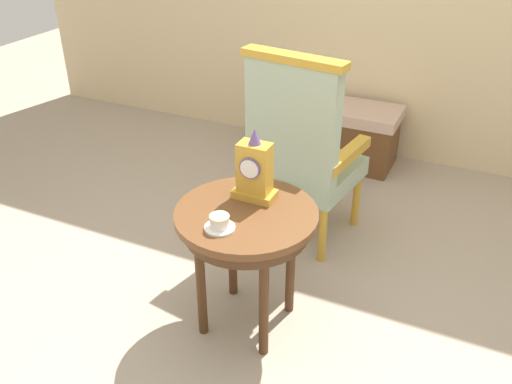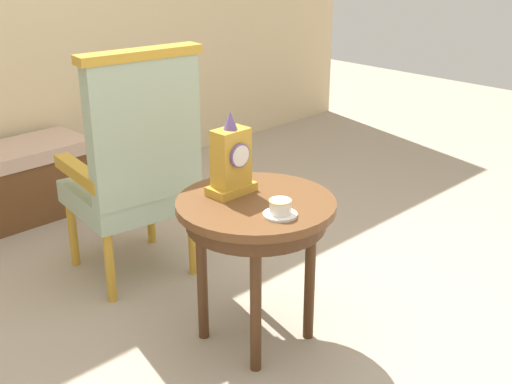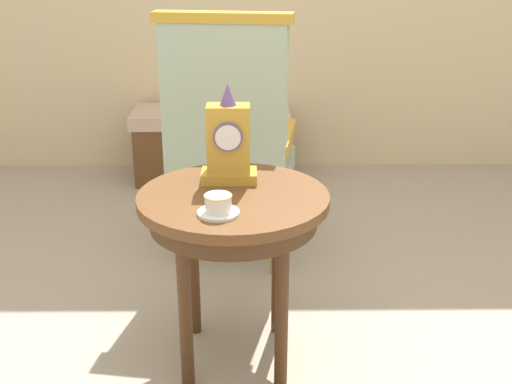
{
  "view_description": "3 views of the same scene",
  "coord_description": "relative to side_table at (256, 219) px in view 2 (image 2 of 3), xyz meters",
  "views": [
    {
      "loc": [
        0.83,
        -1.72,
        1.9
      ],
      "look_at": [
        -0.04,
        0.15,
        0.7
      ],
      "focal_mm": 38.65,
      "sensor_mm": 36.0,
      "label": 1
    },
    {
      "loc": [
        -1.74,
        -1.6,
        1.63
      ],
      "look_at": [
        -0.07,
        0.08,
        0.67
      ],
      "focal_mm": 46.53,
      "sensor_mm": 36.0,
      "label": 2
    },
    {
      "loc": [
        0.0,
        -1.83,
        1.39
      ],
      "look_at": [
        0.02,
        0.2,
        0.59
      ],
      "focal_mm": 44.6,
      "sensor_mm": 36.0,
      "label": 3
    }
  ],
  "objects": [
    {
      "name": "ground_plane",
      "position": [
        0.06,
        -0.09,
        -0.55
      ],
      "size": [
        10.0,
        10.0,
        0.0
      ],
      "primitive_type": "plane",
      "color": "tan"
    },
    {
      "name": "mantel_clock",
      "position": [
        -0.02,
        0.12,
        0.22
      ],
      "size": [
        0.19,
        0.11,
        0.34
      ],
      "color": "gold",
      "rests_on": "side_table"
    },
    {
      "name": "teacup_left",
      "position": [
        -0.04,
        -0.17,
        0.11
      ],
      "size": [
        0.13,
        0.13,
        0.06
      ],
      "color": "white",
      "rests_on": "side_table"
    },
    {
      "name": "side_table",
      "position": [
        0.0,
        0.0,
        0.0
      ],
      "size": [
        0.63,
        0.63,
        0.63
      ],
      "color": "brown",
      "rests_on": "ground"
    },
    {
      "name": "window_bench",
      "position": [
        -0.18,
        1.86,
        -0.32
      ],
      "size": [
        0.96,
        0.4,
        0.44
      ],
      "color": "#CCA893",
      "rests_on": "ground"
    },
    {
      "name": "armchair",
      "position": [
        -0.03,
        0.76,
        0.05
      ],
      "size": [
        0.61,
        0.6,
        1.14
      ],
      "color": "#9EB299",
      "rests_on": "ground"
    }
  ]
}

